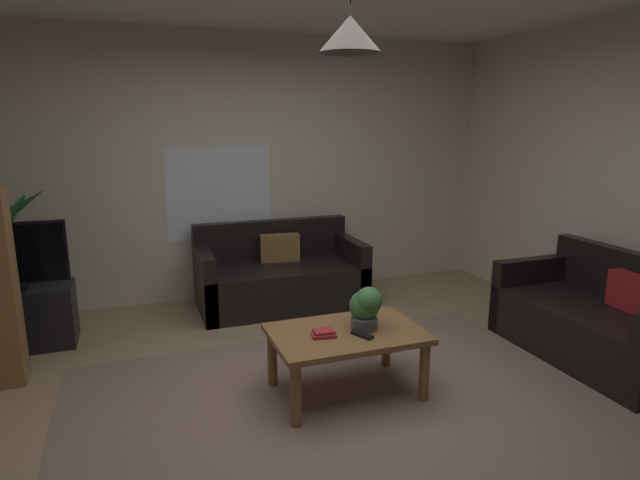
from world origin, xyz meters
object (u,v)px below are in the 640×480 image
book_on_table_1 (324,331)px  potted_palm_corner (9,269)px  coffee_table (346,341)px  tv (6,256)px  couch_under_window (280,278)px  remote_on_table_0 (362,335)px  tv_stand (15,319)px  potted_plant_on_table (366,306)px  pendant_lamp (350,34)px  couch_right_side (598,323)px  book_on_table_0 (324,335)px

book_on_table_1 → potted_palm_corner: potted_palm_corner is taller
coffee_table → tv: size_ratio=1.14×
couch_under_window → remote_on_table_0: bearing=-90.2°
book_on_table_1 → tv: (-2.09, 1.62, 0.30)m
couch_under_window → coffee_table: 1.90m
book_on_table_1 → tv_stand: (-2.09, 1.64, -0.23)m
potted_plant_on_table → pendant_lamp: bearing=-176.4°
book_on_table_1 → remote_on_table_0: book_on_table_1 is taller
couch_under_window → potted_plant_on_table: bearing=-87.6°
tv_stand → potted_palm_corner: bearing=101.0°
couch_right_side → tv_stand: couch_right_side is taller
tv_stand → couch_right_side: bearing=-22.1°
remote_on_table_0 → potted_plant_on_table: 0.21m
book_on_table_1 → potted_palm_corner: 2.99m
coffee_table → book_on_table_0: book_on_table_0 is taller
coffee_table → pendant_lamp: size_ratio=2.12×
pendant_lamp → remote_on_table_0: bearing=-62.2°
tv_stand → potted_palm_corner: size_ratio=0.66×
coffee_table → couch_right_side: bearing=-4.0°
couch_under_window → pendant_lamp: bearing=-92.0°
tv_stand → tv: (0.00, -0.02, 0.53)m
couch_right_side → couch_under_window: bearing=-135.3°
tv_stand → tv: bearing=-90.0°
couch_right_side → book_on_table_1: couch_right_side is taller
couch_under_window → couch_right_side: size_ratio=1.09×
couch_right_side → pendant_lamp: 2.93m
remote_on_table_0 → tv: 2.90m
book_on_table_0 → remote_on_table_0: (0.24, -0.08, -0.00)m
coffee_table → potted_palm_corner: size_ratio=0.74×
couch_under_window → couch_right_side: bearing=-45.3°
couch_right_side → pendant_lamp: pendant_lamp is taller
coffee_table → potted_plant_on_table: bearing=3.6°
coffee_table → book_on_table_1: book_on_table_1 is taller
pendant_lamp → tv_stand: bearing=144.4°
book_on_table_1 → pendant_lamp: pendant_lamp is taller
book_on_table_1 → tv_stand: bearing=141.8°
potted_palm_corner → pendant_lamp: (2.34, -2.04, 1.77)m
coffee_table → remote_on_table_0: bearing=-62.2°
coffee_table → book_on_table_1: (-0.17, -0.02, 0.10)m
couch_right_side → potted_plant_on_table: 1.98m
couch_right_side → coffee_table: couch_right_side is taller
book_on_table_0 → couch_right_side: bearing=-2.7°
book_on_table_0 → tv: tv is taller
potted_plant_on_table → remote_on_table_0: bearing=-124.0°
book_on_table_0 → remote_on_table_0: same height
potted_palm_corner → couch_right_side: bearing=-26.3°
couch_under_window → potted_palm_corner: 2.43m
potted_plant_on_table → potted_palm_corner: bearing=140.8°
couch_right_side → tv: 4.71m
book_on_table_0 → tv_stand: tv_stand is taller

